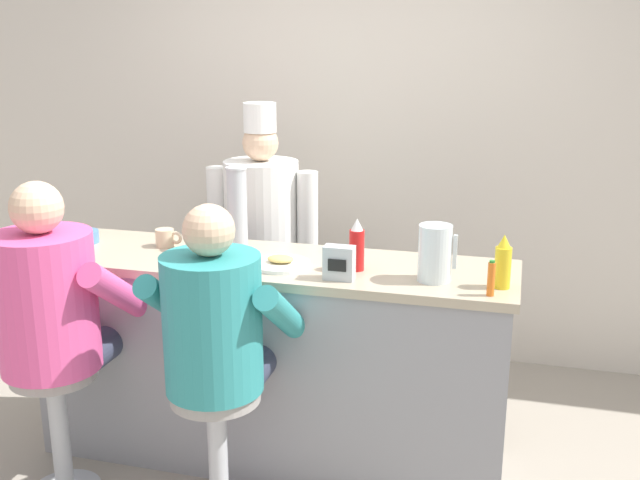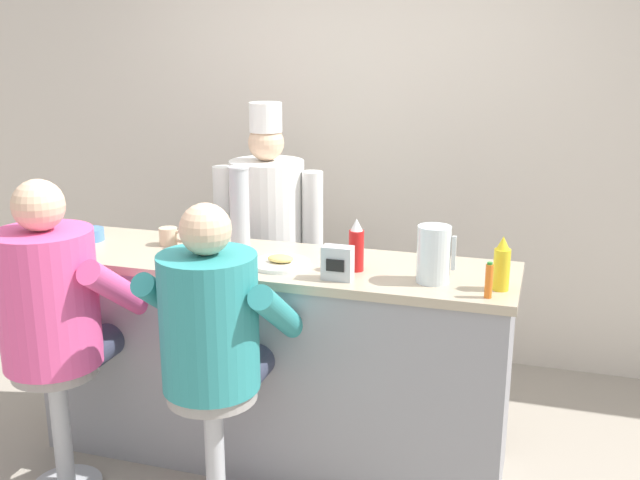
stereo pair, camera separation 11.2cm
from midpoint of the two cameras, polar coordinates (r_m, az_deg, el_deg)
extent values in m
cube|color=beige|center=(4.67, 3.20, 7.67)|extent=(10.00, 0.06, 2.70)
cube|color=gray|center=(3.60, -2.70, -9.36)|extent=(2.17, 0.58, 0.95)
cube|color=tan|center=(3.42, -2.81, -1.81)|extent=(2.21, 0.60, 0.04)
cylinder|color=red|center=(3.23, 3.78, -0.82)|extent=(0.07, 0.07, 0.18)
cone|color=white|center=(3.20, 3.81, 1.17)|extent=(0.05, 0.05, 0.05)
cylinder|color=yellow|center=(3.08, 14.68, -2.20)|extent=(0.07, 0.07, 0.17)
cone|color=yellow|center=(3.05, 14.82, -0.21)|extent=(0.05, 0.05, 0.05)
cylinder|color=orange|center=(2.99, 13.79, -3.07)|extent=(0.03, 0.03, 0.14)
cylinder|color=#287F2D|center=(2.96, 13.88, -1.75)|extent=(0.02, 0.02, 0.01)
cylinder|color=silver|center=(3.11, 9.68, -1.08)|extent=(0.14, 0.14, 0.24)
cube|color=silver|center=(3.10, 11.19, -1.00)|extent=(0.02, 0.02, 0.14)
cylinder|color=white|center=(3.31, -2.04, -1.83)|extent=(0.26, 0.26, 0.02)
ellipsoid|color=#E0BC60|center=(3.31, -2.05, -1.42)|extent=(0.12, 0.09, 0.03)
cylinder|color=#4C7FB7|center=(3.87, -16.34, 0.41)|extent=(0.14, 0.14, 0.06)
cylinder|color=beige|center=(3.69, -10.63, 0.27)|extent=(0.09, 0.09, 0.09)
torus|color=beige|center=(3.66, -9.82, 0.27)|extent=(0.06, 0.02, 0.06)
cylinder|color=#B7BABF|center=(3.53, -5.24, 2.32)|extent=(0.09, 0.09, 0.39)
cylinder|color=silver|center=(3.49, -5.32, 5.52)|extent=(0.10, 0.10, 0.01)
cube|color=silver|center=(3.12, 2.38, -1.76)|extent=(0.13, 0.07, 0.14)
cube|color=black|center=(3.08, 2.20, -1.96)|extent=(0.08, 0.01, 0.05)
cylinder|color=#B2B5BA|center=(3.58, -18.25, -13.35)|extent=(0.08, 0.08, 0.57)
cylinder|color=gray|center=(3.45, -18.65, -9.25)|extent=(0.37, 0.37, 0.05)
cylinder|color=#33384C|center=(3.65, -18.14, -7.16)|extent=(0.16, 0.42, 0.16)
cylinder|color=#33384C|center=(3.54, -15.36, -7.66)|extent=(0.16, 0.42, 0.16)
cylinder|color=#E54C8C|center=(3.34, -19.12, -4.24)|extent=(0.42, 0.42, 0.59)
cylinder|color=#E54C8C|center=(3.57, -21.46, -2.69)|extent=(0.11, 0.45, 0.36)
cylinder|color=#E54C8C|center=(3.28, -14.24, -3.66)|extent=(0.11, 0.45, 0.36)
sphere|color=#DBB28E|center=(3.23, -19.75, 2.50)|extent=(0.22, 0.22, 0.22)
cylinder|color=#B2B5BA|center=(3.24, -6.99, -15.87)|extent=(0.08, 0.08, 0.57)
cylinder|color=gray|center=(3.10, -7.17, -11.43)|extent=(0.37, 0.37, 0.05)
cylinder|color=#33384C|center=(3.28, -7.35, -9.09)|extent=(0.15, 0.39, 0.15)
cylinder|color=#33384C|center=(3.21, -4.12, -9.58)|extent=(0.15, 0.39, 0.15)
cylinder|color=teal|center=(2.98, -7.36, -6.24)|extent=(0.39, 0.39, 0.55)
cylinder|color=teal|center=(3.16, -10.62, -4.51)|extent=(0.10, 0.42, 0.34)
cylinder|color=teal|center=(2.98, -2.15, -5.56)|extent=(0.10, 0.42, 0.34)
sphere|color=#DBB28E|center=(2.86, -7.62, 0.82)|extent=(0.20, 0.20, 0.20)
cube|color=#232328|center=(4.32, -3.12, -6.37)|extent=(0.31, 0.17, 0.75)
cube|color=white|center=(4.23, -3.37, -4.70)|extent=(0.28, 0.02, 0.45)
cylinder|color=white|center=(4.12, -3.25, 2.17)|extent=(0.41, 0.41, 0.57)
sphere|color=#DBB28E|center=(4.05, -3.33, 7.41)|extent=(0.19, 0.19, 0.19)
cylinder|color=white|center=(4.04, -3.36, 9.32)|extent=(0.18, 0.18, 0.16)
cylinder|color=white|center=(4.22, -6.58, 2.37)|extent=(0.11, 0.11, 0.48)
cylinder|color=white|center=(4.04, 0.23, 1.88)|extent=(0.11, 0.11, 0.48)
camera|label=1|loc=(0.06, -89.02, 0.27)|focal=42.00mm
camera|label=2|loc=(0.06, 90.98, -0.27)|focal=42.00mm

